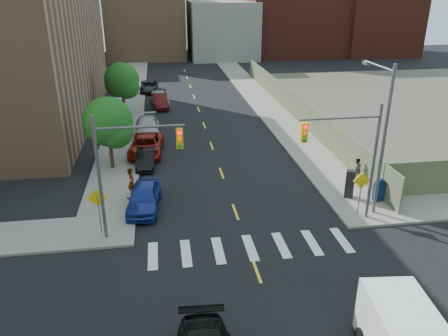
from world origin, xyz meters
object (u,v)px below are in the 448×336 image
object	(u,v)px
parked_car_blue	(144,197)
parked_car_red	(146,145)
parked_car_silver	(147,127)
payphone	(350,184)
pedestrian_east	(356,169)
mailbox	(379,190)
parked_car_white	(160,98)
parked_car_grey	(149,87)
parked_car_maroon	(160,101)
parked_car_black	(146,158)
pedestrian_west	(132,182)

from	to	relation	value
parked_car_blue	parked_car_red	xyz separation A→B (m)	(0.00, 9.48, -0.02)
parked_car_silver	payphone	xyz separation A→B (m)	(13.03, -15.03, 0.29)
parked_car_blue	pedestrian_east	xyz separation A→B (m)	(14.55, 1.77, 0.19)
mailbox	payphone	world-z (taller)	payphone
parked_car_red	pedestrian_east	xyz separation A→B (m)	(14.55, -7.71, 0.21)
parked_car_white	parked_car_grey	xyz separation A→B (m)	(-1.30, 6.60, -0.09)
parked_car_white	payphone	bearing A→B (deg)	-71.67
parked_car_white	parked_car_maroon	distance (m)	1.48
parked_car_black	payphone	bearing A→B (deg)	-28.03
parked_car_black	parked_car_white	distance (m)	18.71
parked_car_black	payphone	xyz separation A→B (m)	(13.03, -7.55, 0.44)
parked_car_red	parked_car_white	bearing A→B (deg)	90.73
payphone	pedestrian_east	xyz separation A→B (m)	(1.52, 2.37, -0.10)
parked_car_red	mailbox	distance (m)	18.24
parked_car_silver	parked_car_maroon	bearing A→B (deg)	81.68
mailbox	parked_car_grey	bearing A→B (deg)	102.81
parked_car_white	parked_car_grey	distance (m)	6.72
parked_car_black	parked_car_grey	world-z (taller)	parked_car_grey
pedestrian_east	parked_car_blue	bearing A→B (deg)	11.47
parked_car_black	parked_car_silver	world-z (taller)	parked_car_silver
parked_car_silver	mailbox	xyz separation A→B (m)	(14.70, -15.76, 0.09)
parked_car_blue	pedestrian_west	world-z (taller)	pedestrian_west
mailbox	parked_car_white	bearing A→B (deg)	105.58
pedestrian_west	parked_car_grey	bearing A→B (deg)	-17.99
parked_car_blue	parked_car_maroon	xyz separation A→B (m)	(1.30, 24.14, -0.04)
parked_car_white	parked_car_maroon	xyz separation A→B (m)	(0.00, -1.48, -0.03)
parked_car_red	payphone	xyz separation A→B (m)	(13.03, -10.07, 0.31)
parked_car_white	parked_car_grey	bearing A→B (deg)	95.37
parked_car_silver	pedestrian_west	world-z (taller)	pedestrian_west
pedestrian_west	payphone	bearing A→B (deg)	-115.72
parked_car_red	parked_car_white	xyz separation A→B (m)	(1.30, 16.15, 0.02)
parked_car_white	parked_car_maroon	size ratio (longest dim) A/B	1.01
parked_car_black	payphone	world-z (taller)	payphone
parked_car_blue	parked_car_black	distance (m)	6.96
mailbox	pedestrian_east	world-z (taller)	pedestrian_east
parked_car_maroon	payphone	xyz separation A→B (m)	(11.73, -24.74, 0.33)
parked_car_blue	pedestrian_west	size ratio (longest dim) A/B	2.41
parked_car_black	pedestrian_east	bearing A→B (deg)	-17.56
parked_car_red	pedestrian_west	distance (m)	7.87
parked_car_white	mailbox	size ratio (longest dim) A/B	3.06
parked_car_maroon	pedestrian_west	size ratio (longest dim) A/B	2.37
parked_car_maroon	pedestrian_east	size ratio (longest dim) A/B	2.75
parked_car_red	pedestrian_east	bearing A→B (deg)	-22.56
parked_car_black	parked_car_grey	distance (m)	25.26
parked_car_red	parked_car_white	world-z (taller)	parked_car_white
parked_car_blue	parked_car_maroon	size ratio (longest dim) A/B	1.02
parked_car_white	payphone	distance (m)	28.73
pedestrian_west	parked_car_white	bearing A→B (deg)	-21.50
payphone	pedestrian_west	bearing A→B (deg)	-164.82
parked_car_silver	mailbox	distance (m)	21.55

